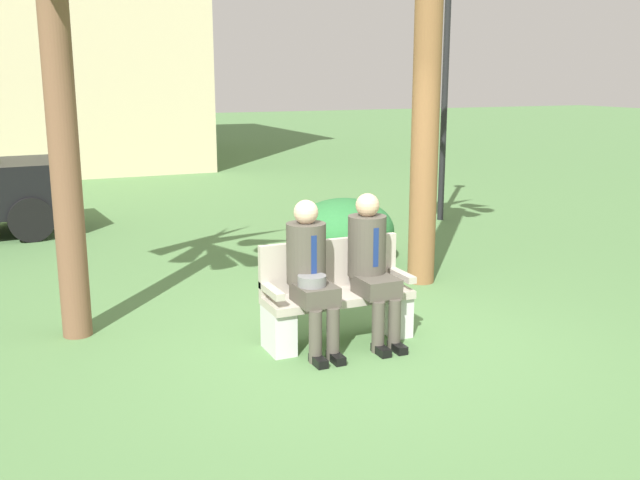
% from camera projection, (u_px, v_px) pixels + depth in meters
% --- Properties ---
extents(ground_plane, '(80.00, 80.00, 0.00)m').
position_uv_depth(ground_plane, '(359.00, 346.00, 6.42)').
color(ground_plane, '#527D46').
extents(park_bench, '(1.33, 0.44, 0.90)m').
position_uv_depth(park_bench, '(336.00, 298.00, 6.48)').
color(park_bench, '#B7AD9E').
rests_on(park_bench, ground).
extents(seated_man_left, '(0.34, 0.72, 1.30)m').
position_uv_depth(seated_man_left, '(310.00, 269.00, 6.18)').
color(seated_man_left, '#4C473D').
rests_on(seated_man_left, ground).
extents(seated_man_right, '(0.34, 0.72, 1.32)m').
position_uv_depth(seated_man_right, '(371.00, 260.00, 6.41)').
color(seated_man_right, '#4C473D').
rests_on(seated_man_right, ground).
extents(shrub_near_bench, '(1.31, 1.20, 0.82)m').
position_uv_depth(shrub_near_bench, '(344.00, 230.00, 9.23)').
color(shrub_near_bench, '#2B7036').
rests_on(shrub_near_bench, ground).
extents(street_lamp, '(0.24, 0.24, 3.94)m').
position_uv_depth(street_lamp, '(446.00, 72.00, 11.51)').
color(street_lamp, black).
rests_on(street_lamp, ground).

